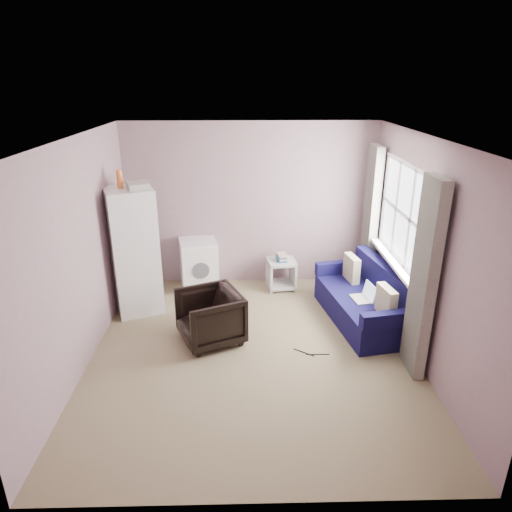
% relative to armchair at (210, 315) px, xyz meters
% --- Properties ---
extents(room, '(3.84, 4.24, 2.54)m').
position_rel_armchair_xyz_m(room, '(0.54, -0.26, 0.89)').
color(room, '#857557').
rests_on(room, ground).
extents(armchair, '(0.89, 0.91, 0.73)m').
position_rel_armchair_xyz_m(armchair, '(0.00, 0.00, 0.00)').
color(armchair, black).
rests_on(armchair, ground).
extents(fridge, '(0.78, 0.78, 1.98)m').
position_rel_armchair_xyz_m(fridge, '(-1.07, 0.88, 0.52)').
color(fridge, white).
rests_on(fridge, ground).
extents(washing_machine, '(0.64, 0.64, 0.77)m').
position_rel_armchair_xyz_m(washing_machine, '(-0.28, 1.58, 0.04)').
color(washing_machine, white).
rests_on(washing_machine, ground).
extents(side_table, '(0.47, 0.47, 0.57)m').
position_rel_armchair_xyz_m(side_table, '(0.99, 1.52, -0.10)').
color(side_table, '#B0AFAC').
rests_on(side_table, ground).
extents(sofa, '(1.07, 1.82, 0.76)m').
position_rel_armchair_xyz_m(sofa, '(2.05, 0.46, -0.08)').
color(sofa, '#100E41').
rests_on(sofa, ground).
extents(window_dressing, '(0.17, 2.62, 2.18)m').
position_rel_armchair_xyz_m(window_dressing, '(2.31, 0.43, 0.74)').
color(window_dressing, white).
rests_on(window_dressing, ground).
extents(floor_cables, '(0.42, 0.17, 0.01)m').
position_rel_armchair_xyz_m(floor_cables, '(1.21, -0.33, -0.36)').
color(floor_cables, black).
rests_on(floor_cables, ground).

